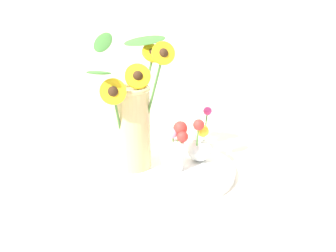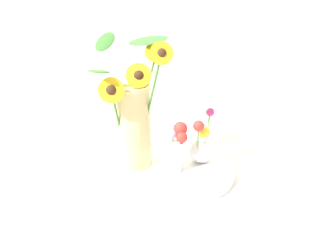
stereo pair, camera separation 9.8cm
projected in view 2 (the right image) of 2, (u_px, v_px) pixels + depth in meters
The scene contains 5 objects.
ground_plane at pixel (160, 185), 0.95m from camera, with size 6.00×6.00×0.00m, color silver.
serving_tray at pixel (168, 169), 1.03m from camera, with size 0.42×0.42×0.02m.
mason_jar_sunflowers at pixel (133, 118), 0.99m from camera, with size 0.26×0.24×0.41m.
vase_small_center at pixel (174, 149), 0.99m from camera, with size 0.08×0.07×0.15m.
vase_bulb_right at pixel (201, 144), 1.03m from camera, with size 0.08×0.11×0.17m.
Camera 2 is at (-0.05, -0.84, 0.48)m, focal length 35.00 mm.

